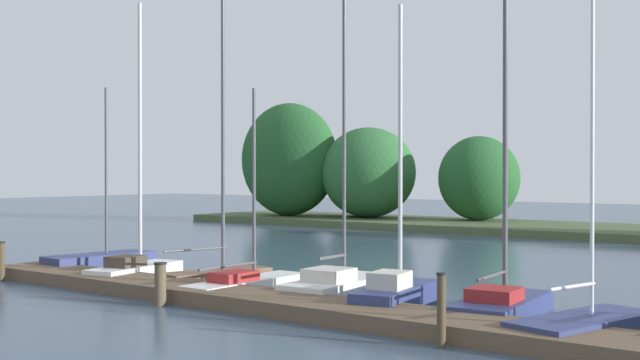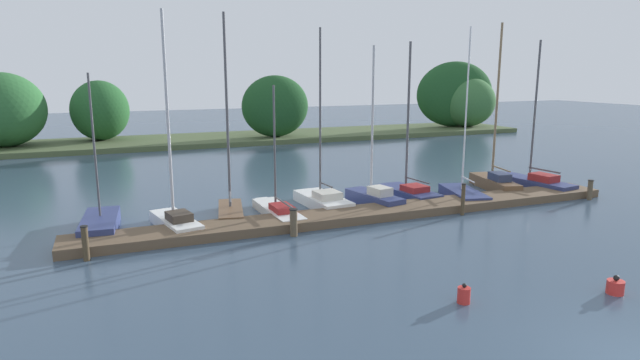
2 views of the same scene
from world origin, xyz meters
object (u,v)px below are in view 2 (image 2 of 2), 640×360
(sailboat_5, at_px, (373,196))
(mooring_piling_2, at_px, (463,199))
(sailboat_6, at_px, (408,190))
(mooring_piling_0, at_px, (85,243))
(sailboat_0, at_px, (101,223))
(mooring_piling_3, at_px, (590,190))
(sailboat_3, at_px, (277,210))
(mooring_piling_1, at_px, (294,222))
(sailboat_2, at_px, (230,205))
(sailboat_8, at_px, (494,180))
(channel_buoy_1, at_px, (615,287))
(sailboat_9, at_px, (533,181))
(channel_buoy_0, at_px, (464,295))
(sailboat_4, at_px, (322,198))
(sailboat_1, at_px, (175,218))
(sailboat_7, at_px, (462,192))

(sailboat_5, xyz_separation_m, mooring_piling_2, (2.73, -2.85, 0.25))
(sailboat_6, distance_m, mooring_piling_0, 14.45)
(sailboat_0, relative_size, mooring_piling_0, 5.10)
(mooring_piling_3, bearing_deg, sailboat_3, 169.31)
(mooring_piling_0, distance_m, mooring_piling_2, 14.48)
(mooring_piling_0, relative_size, mooring_piling_2, 0.85)
(mooring_piling_1, distance_m, mooring_piling_2, 7.52)
(sailboat_2, distance_m, sailboat_8, 13.63)
(sailboat_8, distance_m, channel_buoy_1, 13.04)
(sailboat_3, relative_size, mooring_piling_3, 5.65)
(sailboat_9, relative_size, mooring_piling_0, 6.46)
(sailboat_3, bearing_deg, channel_buoy_0, -170.64)
(sailboat_4, xyz_separation_m, mooring_piling_2, (4.91, -3.59, 0.32))
(sailboat_1, relative_size, mooring_piling_2, 5.98)
(sailboat_5, bearing_deg, sailboat_1, 82.05)
(sailboat_0, relative_size, sailboat_8, 0.71)
(sailboat_1, height_order, mooring_piling_3, sailboat_1)
(mooring_piling_0, xyz_separation_m, channel_buoy_0, (9.18, -7.10, -0.36))
(sailboat_2, xyz_separation_m, channel_buoy_0, (3.76, -10.62, -0.24))
(sailboat_7, bearing_deg, mooring_piling_2, 157.24)
(mooring_piling_3, bearing_deg, sailboat_8, 126.98)
(sailboat_1, xyz_separation_m, channel_buoy_0, (6.13, -9.57, -0.24))
(mooring_piling_1, bearing_deg, sailboat_8, 16.62)
(mooring_piling_3, bearing_deg, mooring_piling_1, -179.71)
(sailboat_4, height_order, sailboat_7, sailboat_7)
(sailboat_7, height_order, mooring_piling_1, sailboat_7)
(sailboat_5, distance_m, channel_buoy_0, 10.31)
(sailboat_5, height_order, mooring_piling_1, sailboat_5)
(sailboat_7, distance_m, mooring_piling_1, 9.66)
(sailboat_3, height_order, sailboat_9, sailboat_9)
(sailboat_1, distance_m, sailboat_7, 13.25)
(sailboat_1, bearing_deg, sailboat_3, -97.78)
(sailboat_3, distance_m, sailboat_7, 9.09)
(sailboat_1, height_order, sailboat_2, sailboat_2)
(sailboat_3, relative_size, channel_buoy_1, 10.18)
(sailboat_1, bearing_deg, sailboat_9, -100.64)
(sailboat_0, height_order, channel_buoy_0, sailboat_0)
(sailboat_6, distance_m, mooring_piling_3, 8.50)
(mooring_piling_1, distance_m, channel_buoy_1, 10.33)
(mooring_piling_1, height_order, channel_buoy_0, mooring_piling_1)
(sailboat_7, bearing_deg, channel_buoy_0, 157.39)
(sailboat_3, distance_m, sailboat_5, 4.54)
(channel_buoy_1, bearing_deg, sailboat_0, 138.51)
(sailboat_5, xyz_separation_m, mooring_piling_1, (-4.78, -2.91, 0.08))
(mooring_piling_0, bearing_deg, mooring_piling_1, -0.25)
(mooring_piling_2, bearing_deg, mooring_piling_1, -179.51)
(sailboat_1, xyz_separation_m, sailboat_9, (17.91, 0.40, -0.06))
(mooring_piling_0, bearing_deg, sailboat_6, 14.43)
(mooring_piling_3, height_order, channel_buoy_0, mooring_piling_3)
(sailboat_3, bearing_deg, mooring_piling_3, -102.55)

